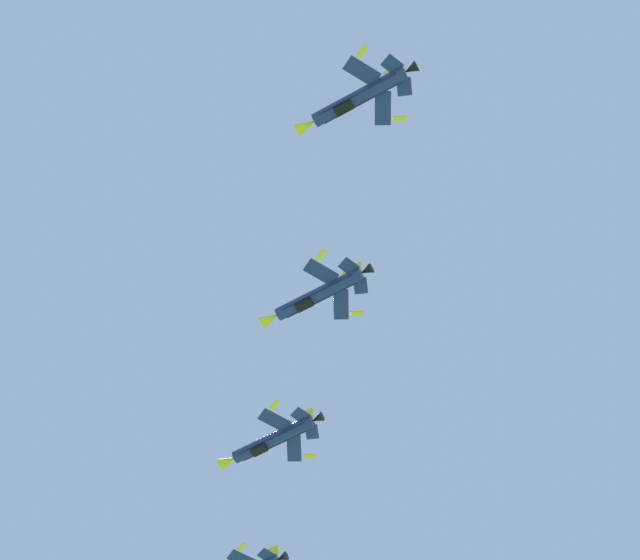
% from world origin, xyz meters
% --- Properties ---
extents(fighter_jet_left_wing, '(10.31, 15.16, 4.35)m').
position_xyz_m(fighter_jet_left_wing, '(48.03, 65.30, 129.48)').
color(fighter_jet_left_wing, navy).
extents(fighter_jet_right_wing, '(10.31, 15.16, 4.35)m').
position_xyz_m(fighter_jet_right_wing, '(39.75, 44.17, 129.40)').
color(fighter_jet_right_wing, navy).
extents(fighter_jet_left_outer, '(10.30, 15.16, 4.38)m').
position_xyz_m(fighter_jet_left_outer, '(28.09, 21.02, 129.89)').
color(fighter_jet_left_outer, navy).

